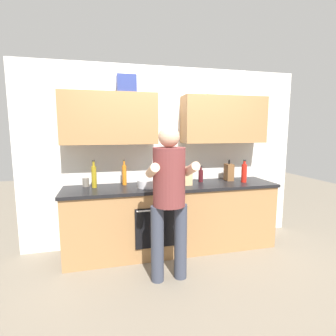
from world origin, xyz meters
name	(u,v)px	position (x,y,z in m)	size (l,w,h in m)	color
ground_plane	(173,249)	(0.00, 0.00, 0.00)	(12.00, 12.00, 0.00)	#756B5B
back_wall_unit	(168,139)	(0.00, 0.27, 1.50)	(4.00, 0.38, 2.50)	silver
counter	(173,218)	(0.00, 0.00, 0.45)	(2.84, 0.67, 0.90)	#A37547
person_standing	(169,192)	(-0.23, -0.70, 0.99)	(0.49, 0.45, 1.67)	#383D4C
bottle_vinegar	(174,179)	(-0.03, -0.19, 1.02)	(0.06, 0.06, 0.27)	brown
bottle_wine	(201,175)	(0.44, 0.13, 0.99)	(0.07, 0.07, 0.23)	#471419
bottle_oil	(94,176)	(-1.01, 0.11, 1.05)	(0.06, 0.06, 0.35)	olive
bottle_hotsauce	(244,173)	(1.03, -0.04, 1.03)	(0.08, 0.08, 0.32)	red
bottle_juice	(124,175)	(-0.62, 0.18, 1.04)	(0.06, 0.06, 0.34)	orange
cup_stoneware	(86,182)	(-1.12, 0.20, 0.95)	(0.08, 0.08, 0.11)	slate
mixing_bowl	(148,184)	(-0.34, -0.04, 0.95)	(0.27, 0.27, 0.10)	silver
knife_block	(229,172)	(0.88, 0.12, 1.02)	(0.10, 0.14, 0.30)	brown
grocery_bag_bread	(184,176)	(0.15, -0.01, 1.02)	(0.19, 0.15, 0.24)	tan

